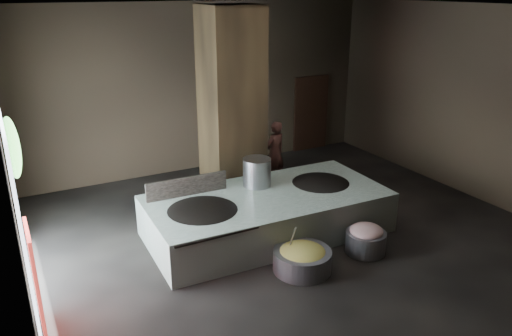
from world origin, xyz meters
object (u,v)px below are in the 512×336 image
cook (275,153)px  veg_basin (302,260)px  wok_left (203,215)px  stock_pot (257,173)px  wok_right (320,187)px  meat_basin (366,242)px  hearth_platform (267,214)px

cook → veg_basin: size_ratio=1.55×
wok_left → stock_pot: bearing=21.8°
wok_right → cook: bearing=85.2°
veg_basin → meat_basin: meat_basin is taller
wok_left → cook: (3.00, 2.41, 0.07)m
wok_left → wok_right: 2.80m
meat_basin → cook: bearing=86.1°
veg_basin → meat_basin: 1.44m
veg_basin → meat_basin: bearing=-0.9°
hearth_platform → wok_right: (1.35, 0.05, 0.33)m
wok_right → meat_basin: 1.75m
hearth_platform → cook: size_ratio=2.98×
veg_basin → meat_basin: (1.44, -0.02, 0.02)m
stock_pot → meat_basin: size_ratio=0.83×
meat_basin → stock_pot: bearing=119.5°
stock_pot → cook: (1.50, 1.81, -0.31)m
hearth_platform → cook: cook is taller
veg_basin → stock_pot: bearing=84.2°
wok_right → veg_basin: size_ratio=1.35×
veg_basin → hearth_platform: bearing=84.0°
wok_left → wok_right: bearing=2.0°
stock_pot → cook: size_ratio=0.39×
wok_right → veg_basin: (-1.52, -1.64, -0.55)m
cook → veg_basin: cook is taller
stock_pot → wok_right: bearing=-21.0°
meat_basin → wok_right: bearing=87.3°
cook → meat_basin: size_ratio=2.13×
wok_left → veg_basin: bearing=-50.2°
meat_basin → hearth_platform: bearing=128.3°
wok_right → stock_pot: (-1.30, 0.50, 0.38)m
stock_pot → veg_basin: bearing=-95.8°
hearth_platform → cook: bearing=58.3°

